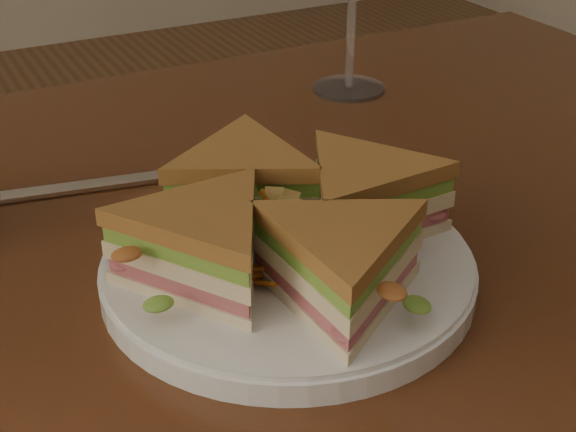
% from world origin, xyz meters
% --- Properties ---
extents(table, '(1.20, 0.80, 0.75)m').
position_xyz_m(table, '(0.00, 0.00, 0.65)').
color(table, '#34180B').
rests_on(table, ground).
extents(plate, '(0.25, 0.25, 0.02)m').
position_xyz_m(plate, '(0.00, -0.06, 0.76)').
color(plate, silver).
rests_on(plate, table).
extents(sandwich_wedges, '(0.26, 0.26, 0.06)m').
position_xyz_m(sandwich_wedges, '(0.00, -0.06, 0.80)').
color(sandwich_wedges, beige).
rests_on(sandwich_wedges, plate).
extents(crisps_mound, '(0.09, 0.09, 0.05)m').
position_xyz_m(crisps_mound, '(0.00, -0.06, 0.79)').
color(crisps_mound, orange).
rests_on(crisps_mound, plate).
extents(spoon, '(0.17, 0.10, 0.01)m').
position_xyz_m(spoon, '(-0.01, 0.00, 0.75)').
color(spoon, silver).
rests_on(spoon, table).
extents(knife, '(0.21, 0.05, 0.00)m').
position_xyz_m(knife, '(-0.10, 0.14, 0.75)').
color(knife, silver).
rests_on(knife, table).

